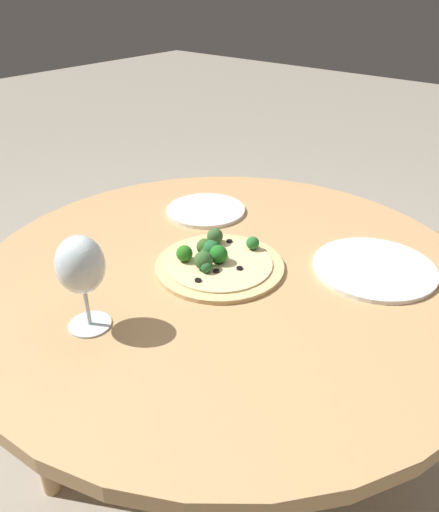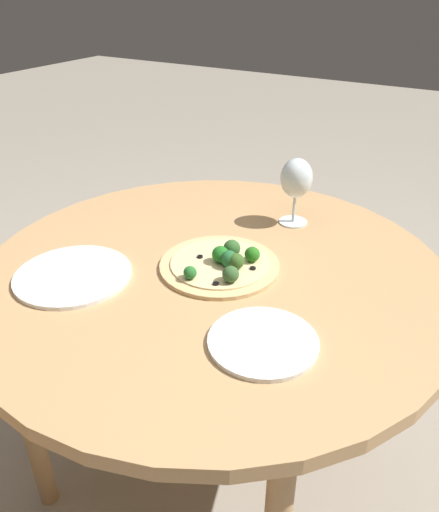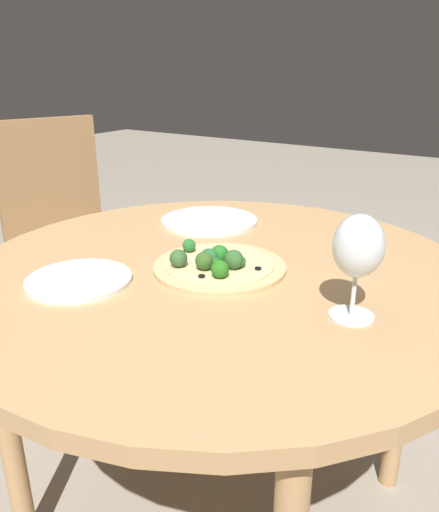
{
  "view_description": "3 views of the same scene",
  "coord_description": "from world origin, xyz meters",
  "px_view_note": "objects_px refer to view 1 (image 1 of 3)",
  "views": [
    {
      "loc": [
        -0.59,
        0.73,
        1.29
      ],
      "look_at": [
        0.01,
        0.01,
        0.74
      ],
      "focal_mm": 35.0,
      "sensor_mm": 36.0,
      "label": 1
    },
    {
      "loc": [
        0.53,
        -0.87,
        1.32
      ],
      "look_at": [
        0.01,
        0.01,
        0.74
      ],
      "focal_mm": 35.0,
      "sensor_mm": 36.0,
      "label": 2
    },
    {
      "loc": [
        0.84,
        0.55,
        1.12
      ],
      "look_at": [
        0.01,
        0.01,
        0.74
      ],
      "focal_mm": 35.0,
      "sensor_mm": 36.0,
      "label": 3
    }
  ],
  "objects_px": {
    "plate_near": "(374,268)",
    "wine_glass": "(81,267)",
    "plate_far": "(206,210)",
    "pizza": "(217,261)"
  },
  "relations": [
    {
      "from": "plate_far",
      "to": "plate_near",
      "type": "bearing_deg",
      "value": -178.62
    },
    {
      "from": "plate_near",
      "to": "wine_glass",
      "type": "bearing_deg",
      "value": 58.38
    },
    {
      "from": "pizza",
      "to": "plate_near",
      "type": "distance_m",
      "value": 0.35
    },
    {
      "from": "wine_glass",
      "to": "plate_far",
      "type": "xyz_separation_m",
      "value": [
        0.16,
        -0.51,
        -0.12
      ]
    },
    {
      "from": "plate_near",
      "to": "plate_far",
      "type": "xyz_separation_m",
      "value": [
        0.48,
        0.01,
        0.0
      ]
    },
    {
      "from": "pizza",
      "to": "plate_near",
      "type": "relative_size",
      "value": 1.07
    },
    {
      "from": "pizza",
      "to": "wine_glass",
      "type": "bearing_deg",
      "value": 81.67
    },
    {
      "from": "plate_near",
      "to": "plate_far",
      "type": "relative_size",
      "value": 1.26
    },
    {
      "from": "pizza",
      "to": "wine_glass",
      "type": "distance_m",
      "value": 0.33
    },
    {
      "from": "wine_glass",
      "to": "plate_far",
      "type": "bearing_deg",
      "value": -72.61
    }
  ]
}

